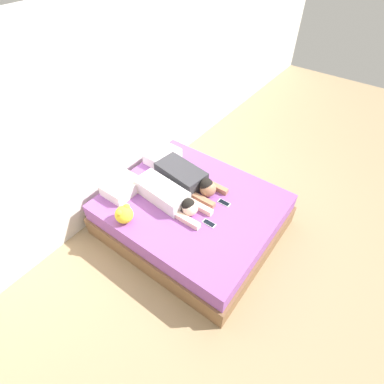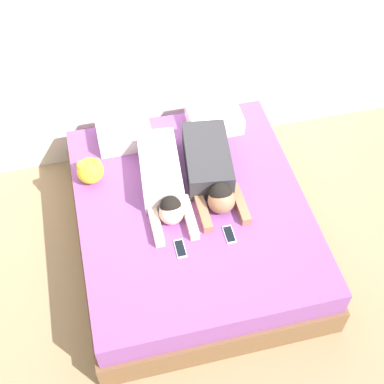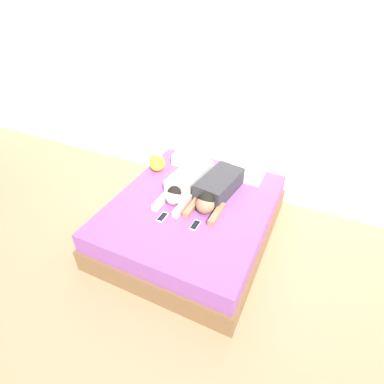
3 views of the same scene
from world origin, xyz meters
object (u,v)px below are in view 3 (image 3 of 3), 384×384
at_px(cell_phone_right, 195,225).
at_px(plush_toy, 157,163).
at_px(pillow_head_left, 192,158).
at_px(person_right, 216,189).
at_px(person_left, 186,182).
at_px(bed, 192,219).
at_px(cell_phone_left, 162,217).
at_px(pillow_head_right, 246,171).

bearing_deg(cell_phone_right, plush_toy, 140.00).
xyz_separation_m(pillow_head_left, person_right, (0.60, -0.59, 0.03)).
height_order(pillow_head_left, person_left, person_left).
relative_size(pillow_head_left, cell_phone_right, 2.78).
distance_m(pillow_head_left, person_right, 0.84).
distance_m(bed, pillow_head_left, 0.96).
bearing_deg(bed, cell_phone_left, -115.27).
bearing_deg(cell_phone_right, person_left, 124.58).
relative_size(pillow_head_right, cell_phone_left, 2.78).
height_order(bed, person_left, person_left).
xyz_separation_m(pillow_head_left, person_left, (0.21, -0.59, 0.02)).
xyz_separation_m(bed, plush_toy, (-0.72, 0.43, 0.37)).
bearing_deg(person_left, plush_toy, 158.12).
height_order(pillow_head_left, cell_phone_left, pillow_head_left).
relative_size(person_right, plush_toy, 4.38).
height_order(cell_phone_left, cell_phone_right, same).
height_order(cell_phone_left, plush_toy, plush_toy).
relative_size(person_left, plush_toy, 4.60).
height_order(pillow_head_right, cell_phone_left, pillow_head_right).
bearing_deg(person_left, person_right, 0.69).
height_order(person_right, cell_phone_left, person_right).
relative_size(person_right, cell_phone_right, 6.08).
xyz_separation_m(bed, cell_phone_right, (0.20, -0.34, 0.27)).
xyz_separation_m(pillow_head_left, cell_phone_right, (0.59, -1.15, -0.07)).
bearing_deg(cell_phone_right, bed, 120.44).
relative_size(pillow_head_right, cell_phone_right, 2.78).
distance_m(pillow_head_right, person_right, 0.62).
xyz_separation_m(bed, pillow_head_right, (0.39, 0.81, 0.34)).
height_order(bed, pillow_head_right, pillow_head_right).
bearing_deg(pillow_head_right, plush_toy, -161.15).
relative_size(pillow_head_right, plush_toy, 2.01).
height_order(cell_phone_right, plush_toy, plush_toy).
xyz_separation_m(person_right, plush_toy, (-0.92, 0.21, 0.00)).
bearing_deg(person_right, bed, -132.93).
xyz_separation_m(cell_phone_left, plush_toy, (-0.54, 0.81, 0.11)).
xyz_separation_m(pillow_head_right, person_left, (-0.58, -0.59, 0.02)).
height_order(bed, cell_phone_right, cell_phone_right).
height_order(person_left, plush_toy, plush_toy).
distance_m(bed, cell_phone_left, 0.49).
bearing_deg(cell_phone_right, cell_phone_left, -174.45).
height_order(bed, cell_phone_left, cell_phone_left).
relative_size(person_left, person_right, 1.05).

